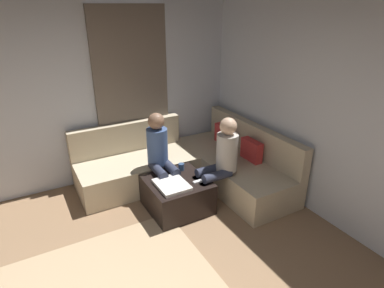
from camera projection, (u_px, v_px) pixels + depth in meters
name	position (u px, v px, depth m)	size (l,w,h in m)	color
wall_left	(35.00, 99.00, 4.25)	(0.12, 6.00, 2.70)	silver
curtain_panel	(133.00, 95.00, 4.80)	(0.06, 1.10, 2.50)	#726659
sectional_couch	(192.00, 165.00, 4.83)	(2.10, 2.55, 0.87)	#C6B593
ottoman	(177.00, 194.00, 4.23)	(0.76, 0.76, 0.42)	black
folded_blanket	(172.00, 185.00, 4.00)	(0.44, 0.36, 0.04)	white
coffee_mug	(181.00, 167.00, 4.38)	(0.08, 0.08, 0.10)	#334C72
game_remote	(199.00, 181.00, 4.09)	(0.05, 0.15, 0.02)	white
person_on_couch_back	(221.00, 159.00, 4.18)	(0.30, 0.60, 1.20)	#2D3347
person_on_couch_side	(161.00, 154.00, 4.31)	(0.60, 0.30, 1.20)	#2D3347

